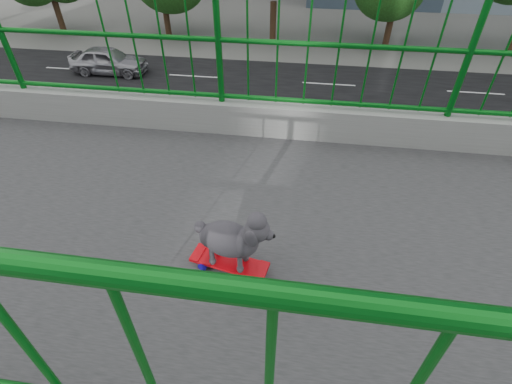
{
  "coord_description": "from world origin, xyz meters",
  "views": [
    {
      "loc": [
        1.71,
        -1.23,
        8.85
      ],
      "look_at": [
        -0.53,
        -1.55,
        6.97
      ],
      "focal_mm": 26.01,
      "sensor_mm": 36.0,
      "label": 1
    }
  ],
  "objects_px": {
    "skateboard": "(229,263)",
    "car_4": "(108,60)",
    "poodle": "(232,238)",
    "car_2": "(442,139)",
    "car_1": "(429,186)"
  },
  "relations": [
    {
      "from": "poodle",
      "to": "car_2",
      "type": "xyz_separation_m",
      "value": [
        -12.68,
        6.06,
        -6.52
      ]
    },
    {
      "from": "skateboard",
      "to": "car_4",
      "type": "xyz_separation_m",
      "value": [
        -19.07,
        -11.49,
        -6.28
      ]
    },
    {
      "from": "skateboard",
      "to": "poodle",
      "type": "distance_m",
      "value": 0.24
    },
    {
      "from": "skateboard",
      "to": "car_2",
      "type": "xyz_separation_m",
      "value": [
        -12.67,
        6.09,
        -6.28
      ]
    },
    {
      "from": "poodle",
      "to": "car_4",
      "type": "bearing_deg",
      "value": -137.63
    },
    {
      "from": "car_2",
      "to": "car_4",
      "type": "bearing_deg",
      "value": 70.0
    },
    {
      "from": "poodle",
      "to": "car_2",
      "type": "distance_m",
      "value": 15.49
    },
    {
      "from": "car_4",
      "to": "car_2",
      "type": "bearing_deg",
      "value": -110.0
    },
    {
      "from": "skateboard",
      "to": "car_2",
      "type": "height_order",
      "value": "skateboard"
    },
    {
      "from": "skateboard",
      "to": "car_4",
      "type": "bearing_deg",
      "value": -137.68
    },
    {
      "from": "skateboard",
      "to": "poodle",
      "type": "bearing_deg",
      "value": 90.0
    },
    {
      "from": "skateboard",
      "to": "car_1",
      "type": "relative_size",
      "value": 0.12
    },
    {
      "from": "car_4",
      "to": "poodle",
      "type": "bearing_deg",
      "value": -148.87
    },
    {
      "from": "skateboard",
      "to": "car_4",
      "type": "distance_m",
      "value": 23.14
    },
    {
      "from": "car_2",
      "to": "car_1",
      "type": "bearing_deg",
      "value": 160.22
    }
  ]
}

